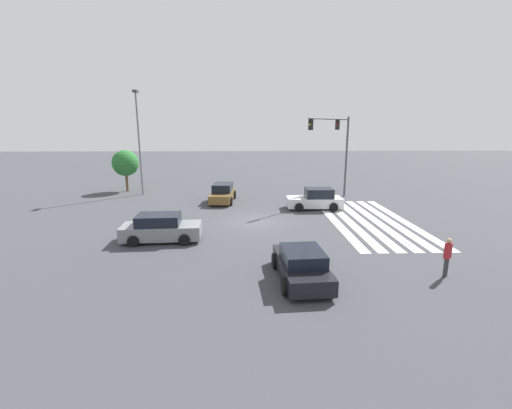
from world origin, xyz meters
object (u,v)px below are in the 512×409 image
Objects in this scene: traffic_signal_mast at (337,141)px; car_1 at (316,199)px; car_0 at (223,193)px; street_light_pole_b at (139,135)px; pedestrian at (447,255)px; car_2 at (302,265)px; car_3 at (161,228)px; tree_corner_a at (125,163)px.

traffic_signal_mast reaches higher than car_1.
street_light_pole_b is (3.55, 7.98, 4.92)m from car_0.
street_light_pole_b is (6.45, 15.56, 4.91)m from car_1.
pedestrian is at bearing 38.82° from car_0.
car_0 is 16.46m from car_2.
traffic_signal_mast is 4.15× the size of pedestrian.
car_0 is (-0.74, 10.05, -4.44)m from traffic_signal_mast.
tree_corner_a is (15.74, 7.17, 2.11)m from car_3.
tree_corner_a is (1.73, 2.05, -2.81)m from street_light_pole_b.
traffic_signal_mast reaches higher than car_0.
pedestrian is at bearing 104.14° from car_1.
car_3 is (-11.21, 12.91, -4.44)m from traffic_signal_mast.
car_0 is 1.09× the size of car_1.
pedestrian is (-5.25, -13.60, 0.25)m from car_3.
car_0 is 1.05× the size of car_3.
car_0 reaches higher than car_2.
pedestrian is (-12.80, -3.16, 0.23)m from car_1.
tree_corner_a is at bearing 111.32° from car_3.
pedestrian is at bearing 47.41° from traffic_signal_mast.
street_light_pole_b is 2.32× the size of tree_corner_a.
car_1 is 13.35m from car_2.
car_0 is 10.85m from car_3.
traffic_signal_mast reaches higher than pedestrian.
car_1 is 0.45× the size of street_light_pole_b.
car_3 is (5.41, 7.23, 0.06)m from car_2.
car_2 is 25.68m from tree_corner_a.
car_1 reaches higher than car_0.
street_light_pole_b is at bearing 28.52° from car_2.
pedestrian is 0.18× the size of street_light_pole_b.
pedestrian is at bearing -135.80° from street_light_pole_b.
tree_corner_a is at bearing 49.86° from street_light_pole_b.
car_2 is 0.96× the size of car_3.
traffic_signal_mast is 18.13m from car_2.
car_1 reaches higher than car_2.
car_1 is 2.48× the size of pedestrian.
pedestrian is (-16.45, -0.69, -4.19)m from traffic_signal_mast.
car_2 is 9.03m from car_3.
car_2 is at bearing -39.97° from car_3.
pedestrian is 27.26m from street_light_pole_b.
car_1 is at bearing 10.89° from traffic_signal_mast.
street_light_pole_b is (14.01, 5.12, 4.93)m from car_3.
tree_corner_a is at bearing -24.67° from car_1.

